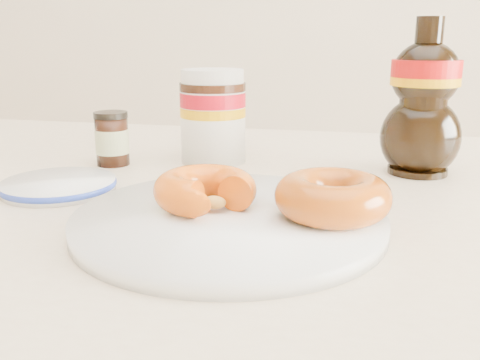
% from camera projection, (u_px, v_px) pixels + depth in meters
% --- Properties ---
extents(dining_table, '(1.40, 0.90, 0.75)m').
position_uv_depth(dining_table, '(250.00, 259.00, 0.65)').
color(dining_table, beige).
rests_on(dining_table, ground).
extents(plate, '(0.30, 0.30, 0.02)m').
position_uv_depth(plate, '(229.00, 220.00, 0.52)').
color(plate, white).
rests_on(plate, dining_table).
extents(donut_bitten, '(0.12, 0.12, 0.04)m').
position_uv_depth(donut_bitten, '(205.00, 190.00, 0.53)').
color(donut_bitten, '#CC520B').
rests_on(donut_bitten, plate).
extents(donut_whole, '(0.11, 0.11, 0.04)m').
position_uv_depth(donut_whole, '(333.00, 196.00, 0.51)').
color(donut_whole, '#974609').
rests_on(donut_whole, plate).
extents(nutella_jar, '(0.10, 0.10, 0.14)m').
position_uv_depth(nutella_jar, '(213.00, 113.00, 0.78)').
color(nutella_jar, white).
rests_on(nutella_jar, dining_table).
extents(syrup_bottle, '(0.12, 0.11, 0.21)m').
position_uv_depth(syrup_bottle, '(424.00, 98.00, 0.70)').
color(syrup_bottle, black).
rests_on(syrup_bottle, dining_table).
extents(dark_jar, '(0.05, 0.05, 0.08)m').
position_uv_depth(dark_jar, '(112.00, 139.00, 0.77)').
color(dark_jar, black).
rests_on(dark_jar, dining_table).
extents(blue_rim_saucer, '(0.14, 0.14, 0.01)m').
position_uv_depth(blue_rim_saucer, '(59.00, 185.00, 0.64)').
color(blue_rim_saucer, white).
rests_on(blue_rim_saucer, dining_table).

